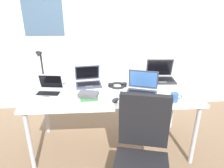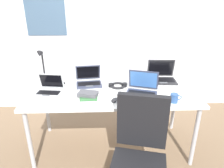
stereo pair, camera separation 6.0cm
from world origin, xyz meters
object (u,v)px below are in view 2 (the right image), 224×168
(cell_phone, at_px, (61,82))
(coffee_mug, at_px, (174,98))
(desk_lamp, at_px, (43,67))
(laptop_front_right, at_px, (89,81))
(office_chair, at_px, (139,166))
(headphones, at_px, (118,85))
(book_stack, at_px, (88,95))
(laptop_center, at_px, (142,90))
(laptop_by_keyboard, at_px, (49,90))
(laptop_back_left, at_px, (162,77))
(computer_mouse, at_px, (115,100))

(cell_phone, relative_size, coffee_mug, 1.20)
(desk_lamp, bearing_deg, coffee_mug, -22.05)
(laptop_front_right, xyz_separation_m, office_chair, (0.46, -0.95, -0.39))
(coffee_mug, bearing_deg, desk_lamp, 157.95)
(laptop_front_right, height_order, headphones, laptop_front_right)
(headphones, height_order, book_stack, book_stack)
(desk_lamp, relative_size, laptop_center, 1.05)
(laptop_front_right, distance_m, headphones, 0.35)
(laptop_by_keyboard, distance_m, headphones, 0.75)
(laptop_front_right, distance_m, laptop_back_left, 0.89)
(coffee_mug, bearing_deg, cell_phone, 155.49)
(laptop_back_left, bearing_deg, laptop_center, -129.81)
(laptop_by_keyboard, bearing_deg, laptop_front_right, 30.13)
(computer_mouse, relative_size, office_chair, 0.10)
(cell_phone, bearing_deg, laptop_center, -56.90)
(laptop_front_right, height_order, office_chair, office_chair)
(book_stack, bearing_deg, headphones, 41.07)
(computer_mouse, bearing_deg, laptop_front_right, 155.72)
(desk_lamp, relative_size, computer_mouse, 4.17)
(laptop_front_right, height_order, coffee_mug, laptop_front_right)
(computer_mouse, distance_m, book_stack, 0.28)
(laptop_center, xyz_separation_m, laptop_back_left, (0.31, 0.37, 0.00))
(laptop_center, height_order, coffee_mug, laptop_center)
(desk_lamp, xyz_separation_m, laptop_center, (1.11, -0.36, -0.15))
(cell_phone, bearing_deg, book_stack, -85.73)
(laptop_back_left, distance_m, cell_phone, 1.23)
(laptop_front_right, bearing_deg, office_chair, -64.51)
(computer_mouse, bearing_deg, desk_lamp, -179.15)
(laptop_by_keyboard, height_order, office_chair, office_chair)
(desk_lamp, bearing_deg, laptop_by_keyboard, -66.51)
(laptop_by_keyboard, distance_m, cell_phone, 0.30)
(laptop_center, bearing_deg, computer_mouse, -150.53)
(laptop_by_keyboard, distance_m, laptop_back_left, 1.32)
(book_stack, distance_m, coffee_mug, 0.85)
(desk_lamp, bearing_deg, headphones, -10.76)
(book_stack, xyz_separation_m, coffee_mug, (0.84, -0.12, 0.01))
(office_chair, bearing_deg, coffee_mug, 49.35)
(desk_lamp, distance_m, coffee_mug, 1.51)
(laptop_front_right, bearing_deg, cell_phone, 169.97)
(computer_mouse, distance_m, headphones, 0.37)
(laptop_center, distance_m, cell_phone, 0.98)
(laptop_by_keyboard, height_order, coffee_mug, laptop_by_keyboard)
(cell_phone, bearing_deg, laptop_front_right, -46.27)
(cell_phone, xyz_separation_m, office_chair, (0.80, -1.02, -0.35))
(desk_lamp, bearing_deg, laptop_front_right, -8.22)
(office_chair, bearing_deg, headphones, 97.91)
(laptop_center, distance_m, laptop_by_keyboard, 0.98)
(laptop_by_keyboard, bearing_deg, laptop_back_left, 13.76)
(headphones, distance_m, office_chair, 0.95)
(coffee_mug, bearing_deg, laptop_back_left, 87.51)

